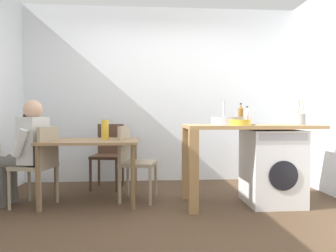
% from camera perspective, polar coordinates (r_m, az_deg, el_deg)
% --- Properties ---
extents(ground_plane, '(5.46, 5.46, 0.00)m').
position_cam_1_polar(ground_plane, '(3.31, 0.54, -16.14)').
color(ground_plane, '#4C3826').
extents(wall_back, '(4.60, 0.10, 2.70)m').
position_cam_1_polar(wall_back, '(4.90, -1.14, 5.76)').
color(wall_back, silver).
rests_on(wall_back, ground_plane).
extents(dining_table, '(1.10, 0.76, 0.74)m').
position_cam_1_polar(dining_table, '(3.74, -13.99, -3.98)').
color(dining_table, olive).
rests_on(dining_table, ground_plane).
extents(chair_person_seat, '(0.48, 0.48, 0.90)m').
position_cam_1_polar(chair_person_seat, '(3.78, -22.54, -6.09)').
color(chair_person_seat, gray).
rests_on(chair_person_seat, ground_plane).
extents(chair_opposite, '(0.48, 0.48, 0.90)m').
position_cam_1_polar(chair_opposite, '(3.77, -6.59, -5.96)').
color(chair_opposite, gray).
rests_on(chair_opposite, ground_plane).
extents(chair_spare_by_wall, '(0.46, 0.46, 0.90)m').
position_cam_1_polar(chair_spare_by_wall, '(4.50, -10.87, -4.68)').
color(chair_spare_by_wall, '#4C3323').
rests_on(chair_spare_by_wall, ground_plane).
extents(seated_person, '(0.54, 0.54, 1.20)m').
position_cam_1_polar(seated_person, '(3.85, -24.61, -3.53)').
color(seated_person, '#595651').
rests_on(seated_person, ground_plane).
extents(kitchen_counter, '(1.50, 0.68, 0.92)m').
position_cam_1_polar(kitchen_counter, '(3.62, 11.69, -2.29)').
color(kitchen_counter, tan).
rests_on(kitchen_counter, ground_plane).
extents(washing_machine, '(0.60, 0.61, 0.86)m').
position_cam_1_polar(washing_machine, '(3.81, 18.58, -7.15)').
color(washing_machine, white).
rests_on(washing_machine, ground_plane).
extents(sink_basin, '(0.38, 0.38, 0.09)m').
position_cam_1_polar(sink_basin, '(3.60, 10.93, 0.94)').
color(sink_basin, '#9EA0A5').
rests_on(sink_basin, kitchen_counter).
extents(tap, '(0.02, 0.02, 0.28)m').
position_cam_1_polar(tap, '(3.77, 10.22, 2.44)').
color(tap, '#B2B2B7').
rests_on(tap, kitchen_counter).
extents(bottle_tall_green, '(0.06, 0.06, 0.26)m').
position_cam_1_polar(bottle_tall_green, '(3.81, 13.24, 2.05)').
color(bottle_tall_green, brown).
rests_on(bottle_tall_green, kitchen_counter).
extents(bottle_squat_brown, '(0.06, 0.06, 0.22)m').
position_cam_1_polar(bottle_squat_brown, '(3.92, 14.38, 1.80)').
color(bottle_squat_brown, silver).
rests_on(bottle_squat_brown, kitchen_counter).
extents(mixing_bowl, '(0.23, 0.23, 0.06)m').
position_cam_1_polar(mixing_bowl, '(3.43, 13.16, 0.72)').
color(mixing_bowl, gold).
rests_on(mixing_bowl, kitchen_counter).
extents(utensil_crock, '(0.11, 0.11, 0.30)m').
position_cam_1_polar(utensil_crock, '(3.97, 23.28, 1.26)').
color(utensil_crock, gray).
rests_on(utensil_crock, kitchen_counter).
extents(vase, '(0.09, 0.09, 0.23)m').
position_cam_1_polar(vase, '(3.80, -11.53, -0.63)').
color(vase, gold).
rests_on(vase, dining_table).
extents(scissors, '(0.15, 0.06, 0.01)m').
position_cam_1_polar(scissors, '(3.56, 14.64, 0.24)').
color(scissors, '#B2B2B7').
rests_on(scissors, kitchen_counter).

